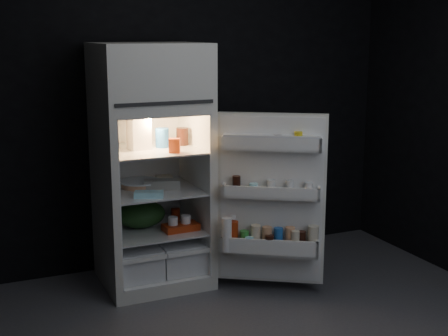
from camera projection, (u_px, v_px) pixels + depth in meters
name	position (u px, v px, depth m)	size (l,w,h in m)	color
wall_back	(157.00, 97.00, 4.89)	(4.00, 0.00, 2.70)	black
refrigerator	(150.00, 157.00, 4.56)	(0.76, 0.71, 1.78)	silver
fridge_door	(271.00, 203.00, 4.38)	(0.71, 0.55, 1.22)	silver
milk_jug	(139.00, 133.00, 4.47)	(0.14, 0.14, 0.24)	white
mayo_jar	(162.00, 138.00, 4.56)	(0.10, 0.10, 0.14)	#205AAE
jam_jar	(182.00, 136.00, 4.64)	(0.09, 0.09, 0.13)	black
amber_bottle	(110.00, 134.00, 4.47)	(0.07, 0.07, 0.22)	#BB5A1E
small_carton	(174.00, 146.00, 4.36)	(0.08, 0.06, 0.10)	#CB4417
egg_carton	(162.00, 184.00, 4.56)	(0.26, 0.10, 0.07)	gray
pie	(140.00, 184.00, 4.63)	(0.28, 0.28, 0.04)	tan
flat_package	(149.00, 194.00, 4.34)	(0.20, 0.10, 0.04)	#9BDEF0
wrapped_pkg	(164.00, 179.00, 4.78)	(0.12, 0.10, 0.05)	beige
produce_bag	(141.00, 214.00, 4.64)	(0.37, 0.31, 0.20)	#193815
yogurt_tray	(181.00, 227.00, 4.58)	(0.26, 0.14, 0.05)	#A42D0E
small_can_red	(175.00, 214.00, 4.83)	(0.07, 0.07, 0.09)	#A42D0E
small_can_silver	(176.00, 212.00, 4.88)	(0.07, 0.07, 0.09)	silver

